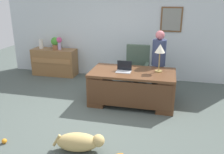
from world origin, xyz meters
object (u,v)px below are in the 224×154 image
at_px(desk, 132,86).
at_px(potted_plant, 55,43).
at_px(credenza, 55,62).
at_px(dog_toy_ball, 4,141).
at_px(dog_lying, 80,142).
at_px(vase_with_flowers, 59,42).
at_px(armchair, 137,69).
at_px(person_standing, 158,63).
at_px(desk_lamp, 160,50).
at_px(laptop, 124,69).
at_px(vase_empty, 41,44).

bearing_deg(desk, potted_plant, 149.25).
bearing_deg(credenza, dog_toy_ball, -77.49).
distance_m(dog_lying, potted_plant, 4.07).
distance_m(desk, dog_lying, 2.01).
bearing_deg(vase_with_flowers, potted_plant, 180.00).
bearing_deg(credenza, potted_plant, 1.18).
bearing_deg(potted_plant, desk, -30.75).
xyz_separation_m(armchair, person_standing, (0.55, -0.37, 0.31)).
bearing_deg(dog_toy_ball, desk_lamp, 42.57).
distance_m(dog_lying, dog_toy_ball, 1.30).
relative_size(credenza, dog_lying, 1.60).
height_order(laptop, potted_plant, potted_plant).
xyz_separation_m(dog_lying, laptop, (0.34, 1.91, 0.65)).
bearing_deg(credenza, laptop, -32.23).
relative_size(credenza, potted_plant, 3.68).
height_order(person_standing, dog_lying, person_standing).
bearing_deg(dog_toy_ball, potted_plant, 101.51).
distance_m(desk, person_standing, 0.92).
xyz_separation_m(vase_empty, dog_toy_ball, (1.19, -3.54, -0.90)).
bearing_deg(vase_empty, laptop, -28.41).
bearing_deg(dog_lying, dog_toy_ball, -175.13).
height_order(armchair, dog_lying, armchair).
bearing_deg(dog_toy_ball, vase_with_flowers, 99.54).
height_order(armchair, vase_with_flowers, vase_with_flowers).
distance_m(desk, potted_plant, 3.01).
xyz_separation_m(armchair, laptop, (-0.15, -1.03, 0.31)).
bearing_deg(desk, dog_toy_ball, -131.78).
bearing_deg(desk_lamp, credenza, 156.62).
relative_size(credenza, dog_toy_ball, 15.74).
bearing_deg(armchair, desk, -88.11).
bearing_deg(desk_lamp, vase_empty, 159.01).
bearing_deg(dog_lying, potted_plant, 120.40).
relative_size(desk, laptop, 5.76).
distance_m(person_standing, dog_lying, 2.85).
height_order(person_standing, vase_empty, person_standing).
bearing_deg(vase_empty, dog_toy_ball, -71.46).
height_order(credenza, laptop, laptop).
height_order(desk, dog_toy_ball, desk).
relative_size(dog_lying, desk_lamp, 1.36).
distance_m(credenza, desk_lamp, 3.54).
xyz_separation_m(desk, vase_empty, (-3.01, 1.51, 0.53)).
xyz_separation_m(armchair, dog_toy_ball, (-1.78, -3.05, -0.45)).
bearing_deg(potted_plant, laptop, -32.95).
bearing_deg(potted_plant, vase_with_flowers, 0.00).
distance_m(armchair, laptop, 1.09).
bearing_deg(vase_with_flowers, desk, -32.04).
distance_m(vase_with_flowers, dog_toy_ball, 3.73).
distance_m(person_standing, potted_plant, 3.18).
bearing_deg(vase_with_flowers, desk_lamp, -24.73).
bearing_deg(potted_plant, dog_toy_ball, -78.49).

